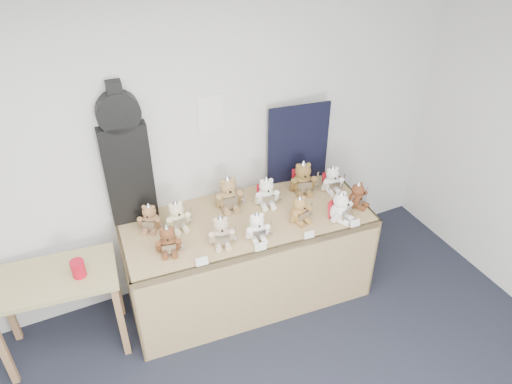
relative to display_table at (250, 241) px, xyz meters
name	(u,v)px	position (x,y,z in m)	size (l,w,h in m)	color
room_shell	(211,114)	(-0.09, 0.52, 0.93)	(6.00, 6.00, 6.00)	white
display_table	(250,241)	(0.00, 0.00, 0.00)	(2.07, 1.00, 0.84)	#98754D
side_table	(55,289)	(-1.50, 0.16, -0.03)	(0.96, 0.61, 0.75)	#9B8953
guitar_case	(126,157)	(-0.79, 0.47, 0.74)	(0.36, 0.13, 1.16)	black
navy_board	(298,144)	(0.65, 0.41, 0.54)	(0.54, 0.02, 0.72)	black
red_cup	(78,269)	(-1.31, 0.08, 0.16)	(0.10, 0.10, 0.13)	#B70C20
teddy_front_far_left	(168,241)	(-0.67, -0.04, 0.28)	(0.21, 0.19, 0.26)	brown
teddy_front_left	(221,232)	(-0.29, -0.12, 0.29)	(0.22, 0.20, 0.28)	tan
teddy_front_centre	(257,227)	(-0.02, -0.18, 0.28)	(0.21, 0.18, 0.26)	white
teddy_front_right	(300,210)	(0.37, -0.12, 0.28)	(0.21, 0.18, 0.25)	#A2753D
teddy_front_far_right	(341,208)	(0.67, -0.25, 0.29)	(0.24, 0.22, 0.28)	white
teddy_front_end	(358,196)	(0.91, -0.15, 0.27)	(0.20, 0.19, 0.24)	brown
teddy_back_left	(177,216)	(-0.53, 0.20, 0.29)	(0.22, 0.18, 0.27)	beige
teddy_back_centre_left	(228,194)	(-0.06, 0.29, 0.30)	(0.26, 0.22, 0.32)	#9C7A4E
teddy_back_centre_right	(266,193)	(0.24, 0.19, 0.29)	(0.23, 0.21, 0.28)	white
teddy_back_right	(303,179)	(0.60, 0.23, 0.30)	(0.26, 0.24, 0.32)	brown
teddy_back_end	(332,180)	(0.83, 0.13, 0.28)	(0.21, 0.19, 0.26)	white
teddy_back_far_left	(150,218)	(-0.72, 0.29, 0.28)	(0.20, 0.20, 0.25)	#996C47
entry_card_a	(202,261)	(-0.51, -0.28, 0.21)	(0.09, 0.00, 0.06)	silver
entry_card_b	(261,247)	(-0.06, -0.31, 0.21)	(0.09, 0.00, 0.06)	silver
entry_card_c	(309,235)	(0.33, -0.35, 0.21)	(0.08, 0.00, 0.06)	silver
entry_card_d	(355,223)	(0.73, -0.38, 0.21)	(0.08, 0.00, 0.06)	silver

